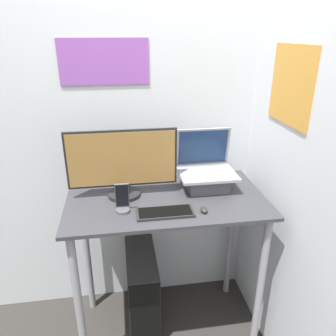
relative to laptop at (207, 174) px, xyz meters
name	(u,v)px	position (x,y,z in m)	size (l,w,h in m)	color
wall_back	(157,125)	(-0.25, 0.31, 0.23)	(6.00, 0.06, 2.60)	silver
wall_side_right	(311,159)	(0.39, -0.40, 0.23)	(0.06, 6.00, 2.60)	silver
desk	(166,225)	(-0.25, -0.09, -0.27)	(1.11, 0.62, 0.99)	#333338
laptop	(207,174)	(0.00, 0.00, 0.00)	(0.33, 0.27, 0.34)	#4C4C51
monitor	(122,165)	(-0.49, -0.03, 0.10)	(0.60, 0.18, 0.39)	black
keyboard	(165,212)	(-0.29, -0.26, -0.08)	(0.29, 0.12, 0.02)	black
mouse	(204,210)	(-0.08, -0.28, -0.07)	(0.04, 0.06, 0.03)	#262626
cell_phone	(122,202)	(-0.50, -0.20, -0.03)	(0.07, 0.07, 0.16)	#4C4C51
computer_tower	(142,288)	(-0.40, 0.02, -0.81)	(0.19, 0.50, 0.52)	black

